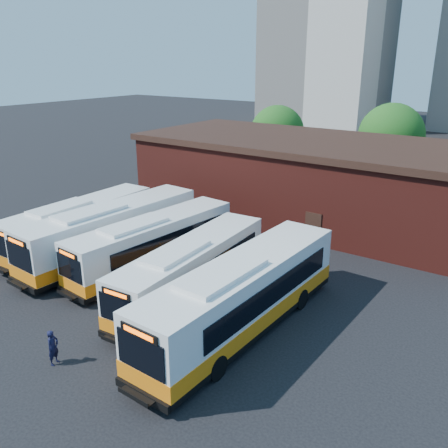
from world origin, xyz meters
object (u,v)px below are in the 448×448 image
Objects in this scene: bus_mideast at (192,272)px; bus_east at (242,298)px; bus_west at (112,233)px; transit_worker at (53,347)px; bus_farwest at (80,226)px; bus_midwest at (153,245)px.

bus_mideast is 0.88× the size of bus_east.
transit_worker is at bearing -51.90° from bus_west.
bus_farwest is 13.89m from transit_worker.
bus_midwest is 0.90× the size of bus_east.
bus_mideast reaches higher than transit_worker.
bus_midwest is at bearing 155.62° from bus_mideast.
bus_east is at bearing -49.82° from transit_worker.
bus_mideast is 4.32m from bus_east.
transit_worker is at bearing -66.21° from bus_midwest.
transit_worker is at bearing -45.01° from bus_farwest.
bus_west is 1.09× the size of bus_midwest.
bus_east reaches higher than bus_farwest.
bus_west is 1.11× the size of bus_mideast.
bus_east is (4.12, -1.29, 0.21)m from bus_mideast.
bus_midwest is 1.02× the size of bus_mideast.
bus_farwest is at bearing -172.20° from bus_midwest.
bus_east is 8.73m from transit_worker.
bus_mideast is (7.75, -1.32, -0.17)m from bus_west.
bus_east reaches higher than bus_mideast.
bus_farwest is 15.44m from bus_east.
bus_west is at bearing 169.16° from bus_east.
bus_farwest is at bearing 33.16° from transit_worker.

